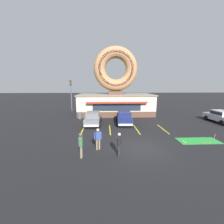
% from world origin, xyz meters
% --- Properties ---
extents(ground_plane, '(160.00, 160.00, 0.00)m').
position_xyz_m(ground_plane, '(0.00, 0.00, 0.00)').
color(ground_plane, black).
extents(donut_shop_building, '(12.30, 6.75, 10.96)m').
position_xyz_m(donut_shop_building, '(-1.07, 13.94, 3.74)').
color(donut_shop_building, brown).
rests_on(donut_shop_building, ground).
extents(putting_mat, '(3.59, 1.57, 0.03)m').
position_xyz_m(putting_mat, '(5.49, 1.29, 0.01)').
color(putting_mat, green).
rests_on(putting_mat, ground).
extents(mini_donut_near_left, '(0.13, 0.13, 0.04)m').
position_xyz_m(mini_donut_near_left, '(5.61, 0.62, 0.05)').
color(mini_donut_near_left, '#D17F47').
rests_on(mini_donut_near_left, putting_mat).
extents(mini_donut_near_right, '(0.13, 0.13, 0.04)m').
position_xyz_m(mini_donut_near_right, '(4.09, 0.87, 0.05)').
color(mini_donut_near_right, '#E5C666').
rests_on(mini_donut_near_right, putting_mat).
extents(mini_donut_mid_left, '(0.13, 0.13, 0.04)m').
position_xyz_m(mini_donut_mid_left, '(4.47, 1.49, 0.05)').
color(mini_donut_mid_left, brown).
rests_on(mini_donut_mid_left, putting_mat).
extents(mini_donut_mid_centre, '(0.13, 0.13, 0.04)m').
position_xyz_m(mini_donut_mid_centre, '(6.74, 0.81, 0.05)').
color(mini_donut_mid_centre, '#D8667F').
rests_on(mini_donut_mid_centre, putting_mat).
extents(mini_donut_mid_right, '(0.13, 0.13, 0.04)m').
position_xyz_m(mini_donut_mid_right, '(5.94, 0.84, 0.05)').
color(mini_donut_mid_right, '#A5724C').
rests_on(mini_donut_mid_right, putting_mat).
extents(mini_donut_far_left, '(0.13, 0.13, 0.04)m').
position_xyz_m(mini_donut_far_left, '(6.20, 0.73, 0.05)').
color(mini_donut_far_left, '#D17F47').
rests_on(mini_donut_far_left, putting_mat).
extents(mini_donut_far_centre, '(0.13, 0.13, 0.04)m').
position_xyz_m(mini_donut_far_centre, '(4.12, 1.21, 0.05)').
color(mini_donut_far_centre, '#E5C666').
rests_on(mini_donut_far_centre, putting_mat).
extents(golf_ball, '(0.04, 0.04, 0.04)m').
position_xyz_m(golf_ball, '(4.47, 1.52, 0.05)').
color(golf_ball, white).
rests_on(golf_ball, putting_mat).
extents(putting_flag_pin, '(0.13, 0.01, 0.55)m').
position_xyz_m(putting_flag_pin, '(7.07, 1.38, 0.44)').
color(putting_flag_pin, silver).
rests_on(putting_flag_pin, putting_mat).
extents(car_grey, '(2.04, 4.59, 1.60)m').
position_xyz_m(car_grey, '(-4.33, 7.35, 0.87)').
color(car_grey, slate).
rests_on(car_grey, ground).
extents(car_navy, '(2.11, 4.62, 1.60)m').
position_xyz_m(car_navy, '(-0.39, 7.60, 0.87)').
color(car_navy, navy).
rests_on(car_navy, ground).
extents(car_silver, '(2.12, 4.63, 1.60)m').
position_xyz_m(car_silver, '(12.34, 7.57, 0.87)').
color(car_silver, '#B2B5BA').
rests_on(car_silver, ground).
extents(pedestrian_blue_sweater_man, '(0.25, 0.60, 1.76)m').
position_xyz_m(pedestrian_blue_sweater_man, '(-4.44, -1.35, 0.98)').
color(pedestrian_blue_sweater_man, '#7F7056').
rests_on(pedestrian_blue_sweater_man, ground).
extents(pedestrian_hooded_kid, '(0.35, 0.57, 1.67)m').
position_xyz_m(pedestrian_hooded_kid, '(-1.81, -1.16, 0.92)').
color(pedestrian_hooded_kid, '#232328').
rests_on(pedestrian_hooded_kid, ground).
extents(pedestrian_leather_jacket_man, '(0.56, 0.36, 1.68)m').
position_xyz_m(pedestrian_leather_jacket_man, '(-3.35, -0.11, 0.93)').
color(pedestrian_leather_jacket_man, '#7F7056').
rests_on(pedestrian_leather_jacket_man, ground).
extents(trash_bin, '(0.57, 0.57, 0.97)m').
position_xyz_m(trash_bin, '(-6.52, 10.59, 0.50)').
color(trash_bin, '#51565B').
rests_on(trash_bin, ground).
extents(traffic_light_pole, '(0.28, 0.47, 5.80)m').
position_xyz_m(traffic_light_pole, '(-9.17, 17.43, 3.71)').
color(traffic_light_pole, '#595B60').
rests_on(traffic_light_pole, ground).
extents(parking_stripe_far_left, '(0.12, 3.60, 0.01)m').
position_xyz_m(parking_stripe_far_left, '(-5.28, 5.00, 0.00)').
color(parking_stripe_far_left, yellow).
rests_on(parking_stripe_far_left, ground).
extents(parking_stripe_left, '(0.12, 3.60, 0.01)m').
position_xyz_m(parking_stripe_left, '(-2.28, 5.00, 0.00)').
color(parking_stripe_left, yellow).
rests_on(parking_stripe_left, ground).
extents(parking_stripe_mid_left, '(0.12, 3.60, 0.01)m').
position_xyz_m(parking_stripe_mid_left, '(0.72, 5.00, 0.00)').
color(parking_stripe_mid_left, yellow).
rests_on(parking_stripe_mid_left, ground).
extents(parking_stripe_centre, '(0.12, 3.60, 0.01)m').
position_xyz_m(parking_stripe_centre, '(3.72, 5.00, 0.00)').
color(parking_stripe_centre, yellow).
rests_on(parking_stripe_centre, ground).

